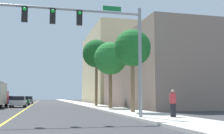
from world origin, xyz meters
TOP-DOWN VIEW (x-y plane):
  - ground at (0.00, 42.00)m, footprint 192.00×192.00m
  - sidewalk_right at (8.64, 42.00)m, footprint 3.32×168.00m
  - lane_marking_center at (0.00, 42.00)m, footprint 0.16×144.00m
  - building_right_near at (19.50, 28.58)m, footprint 16.05×21.65m
  - building_right_far at (18.01, 54.82)m, footprint 13.08×24.41m
  - traffic_signal_mast at (4.56, 10.15)m, footprint 8.63×0.36m
  - palm_near at (8.60, 15.36)m, footprint 2.92×2.92m
  - palm_mid at (8.64, 23.08)m, footprint 3.47×3.47m
  - palm_far at (8.56, 30.79)m, footprint 3.73×3.73m
  - car_blue at (-3.56, 38.81)m, footprint 1.96×4.21m
  - car_silver at (-1.20, 31.45)m, footprint 1.78×3.93m
  - car_green at (-1.32, 41.19)m, footprint 2.04×4.17m
  - car_gray at (-1.11, 52.03)m, footprint 1.92×4.36m
  - pedestrian at (9.20, 9.67)m, footprint 0.38×0.38m

SIDE VIEW (x-z plane):
  - ground at x=0.00m, z-range 0.00..0.00m
  - lane_marking_center at x=0.00m, z-range 0.00..0.01m
  - sidewalk_right at x=8.64m, z-range 0.00..0.15m
  - car_silver at x=-1.20m, z-range 0.03..1.42m
  - car_green at x=-1.32m, z-range 0.03..1.43m
  - car_blue at x=-3.56m, z-range 0.01..1.46m
  - car_gray at x=-1.11m, z-range 0.03..1.44m
  - pedestrian at x=9.20m, z-range 0.14..1.73m
  - building_right_near at x=19.50m, z-range 0.00..9.09m
  - traffic_signal_mast at x=4.56m, z-range 1.74..8.21m
  - palm_near at x=8.60m, z-range 1.88..8.36m
  - palm_mid at x=8.64m, z-range 1.84..8.80m
  - palm_far at x=8.56m, z-range 2.61..11.38m
  - building_right_far at x=18.01m, z-range 0.00..15.65m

